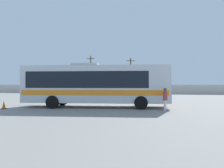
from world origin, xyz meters
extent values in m
plane|color=gray|center=(0.00, 10.00, 0.00)|extent=(300.00, 300.00, 0.00)
cube|color=beige|center=(0.00, 22.87, 0.90)|extent=(80.00, 0.30, 1.80)
cube|color=silver|center=(-0.69, -0.31, 1.95)|extent=(12.16, 3.68, 3.02)
cube|color=black|center=(-1.28, -0.37, 2.31)|extent=(10.01, 3.50, 1.33)
cube|color=orange|center=(-0.69, -0.31, 1.29)|extent=(11.92, 3.68, 0.42)
cube|color=#19212D|center=(5.28, 0.26, 2.49)|extent=(0.26, 2.29, 1.57)
cube|color=orange|center=(5.29, 0.26, 0.80)|extent=(0.30, 2.49, 0.72)
cube|color=#B2B2B2|center=(-1.58, -0.40, 3.58)|extent=(2.32, 1.61, 0.24)
cylinder|color=black|center=(2.89, 1.26, 0.52)|extent=(1.06, 0.40, 1.04)
cylinder|color=black|center=(3.12, -1.18, 0.52)|extent=(1.06, 0.40, 1.04)
cylinder|color=black|center=(-4.08, 0.59, 0.52)|extent=(1.06, 0.40, 1.04)
cylinder|color=black|center=(-3.85, -1.85, 0.52)|extent=(1.06, 0.40, 1.04)
cylinder|color=silver|center=(4.90, -1.71, 0.39)|extent=(0.15, 0.15, 0.79)
cylinder|color=silver|center=(4.85, -1.85, 0.39)|extent=(0.15, 0.15, 0.79)
cylinder|color=#99383D|center=(4.88, -1.78, 1.10)|extent=(0.42, 0.42, 0.62)
sphere|color=brown|center=(4.88, -1.78, 1.52)|extent=(0.21, 0.21, 0.21)
cylinder|color=#262628|center=(4.88, -1.78, 1.62)|extent=(0.22, 0.22, 0.06)
cube|color=silver|center=(-11.03, 18.48, 0.63)|extent=(4.67, 2.21, 0.61)
cube|color=black|center=(-11.25, 18.50, 1.18)|extent=(2.63, 1.88, 0.50)
cylinder|color=black|center=(-9.55, 19.23, 0.32)|extent=(0.66, 0.28, 0.64)
cylinder|color=black|center=(-9.71, 17.47, 0.32)|extent=(0.66, 0.28, 0.64)
cylinder|color=black|center=(-12.35, 19.49, 0.32)|extent=(0.66, 0.28, 0.64)
cylinder|color=black|center=(-12.51, 17.73, 0.32)|extent=(0.66, 0.28, 0.64)
cube|color=red|center=(-5.73, 18.16, 0.64)|extent=(4.25, 2.13, 0.65)
cube|color=black|center=(-5.93, 18.18, 1.23)|extent=(2.39, 1.84, 0.53)
cylinder|color=black|center=(-4.38, 18.94, 0.32)|extent=(0.66, 0.27, 0.64)
cylinder|color=black|center=(-4.53, 17.18, 0.32)|extent=(0.66, 0.27, 0.64)
cylinder|color=black|center=(-6.93, 19.15, 0.32)|extent=(0.66, 0.27, 0.64)
cylinder|color=black|center=(-7.07, 17.39, 0.32)|extent=(0.66, 0.27, 0.64)
cube|color=#B7BABF|center=(-0.14, 18.44, 0.63)|extent=(4.25, 2.10, 0.63)
cube|color=black|center=(0.07, 18.42, 1.21)|extent=(2.39, 1.82, 0.51)
cylinder|color=black|center=(-1.48, 17.65, 0.32)|extent=(0.65, 0.27, 0.64)
cylinder|color=black|center=(-1.35, 19.41, 0.32)|extent=(0.65, 0.27, 0.64)
cylinder|color=black|center=(1.07, 17.46, 0.32)|extent=(0.65, 0.27, 0.64)
cylinder|color=black|center=(1.20, 19.22, 0.32)|extent=(0.65, 0.27, 0.64)
cylinder|color=#4C3823|center=(0.25, 26.25, 3.83)|extent=(0.24, 0.24, 7.66)
cube|color=#473321|center=(0.25, 26.25, 7.06)|extent=(1.79, 0.43, 0.12)
cylinder|color=#4C3823|center=(-8.49, 25.07, 4.10)|extent=(0.24, 0.24, 8.20)
cube|color=#473321|center=(-8.49, 25.07, 7.60)|extent=(1.79, 0.47, 0.12)
cylinder|color=brown|center=(-16.39, 25.43, 1.67)|extent=(0.32, 0.32, 3.34)
ellipsoid|color=#38752D|center=(-16.39, 25.43, 4.65)|extent=(3.75, 3.75, 3.19)
cylinder|color=brown|center=(-5.66, 26.40, 1.16)|extent=(0.32, 0.32, 2.33)
ellipsoid|color=#23561E|center=(-5.66, 26.40, 4.05)|extent=(4.93, 4.93, 4.19)
cube|color=black|center=(-7.55, -2.68, 0.02)|extent=(0.36, 0.36, 0.04)
cone|color=orange|center=(-7.55, -2.68, 0.34)|extent=(0.28, 0.28, 0.60)
camera|label=1|loc=(3.47, -16.17, 1.97)|focal=30.89mm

